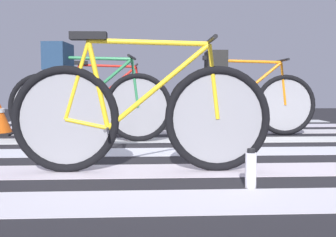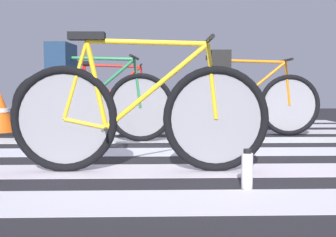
% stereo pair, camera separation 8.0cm
% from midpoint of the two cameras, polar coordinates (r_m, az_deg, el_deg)
% --- Properties ---
extents(ground, '(18.00, 14.00, 0.02)m').
position_cam_midpoint_polar(ground, '(3.45, 6.02, -5.22)').
color(ground, black).
extents(crosswalk_markings, '(5.49, 6.53, 0.00)m').
position_cam_midpoint_polar(crosswalk_markings, '(3.54, 5.54, -4.76)').
color(crosswalk_markings, silver).
rests_on(crosswalk_markings, ground).
extents(bicycle_1_of_4, '(1.74, 0.52, 0.93)m').
position_cam_midpoint_polar(bicycle_1_of_4, '(2.68, -3.22, 0.50)').
color(bicycle_1_of_4, black).
rests_on(bicycle_1_of_4, ground).
extents(bicycle_2_of_4, '(1.73, 0.52, 0.93)m').
position_cam_midpoint_polar(bicycle_2_of_4, '(4.27, -10.29, 1.95)').
color(bicycle_2_of_4, black).
rests_on(bicycle_2_of_4, ground).
extents(cyclist_2_of_4, '(0.35, 0.43, 1.02)m').
position_cam_midpoint_polar(cyclist_2_of_4, '(4.35, -14.34, 5.59)').
color(cyclist_2_of_4, brown).
rests_on(cyclist_2_of_4, ground).
extents(bicycle_3_of_4, '(1.74, 0.52, 0.93)m').
position_cam_midpoint_polar(bicycle_3_of_4, '(4.76, 11.49, 2.20)').
color(bicycle_3_of_4, black).
rests_on(bicycle_3_of_4, ground).
extents(cyclist_3_of_4, '(0.32, 0.41, 0.98)m').
position_cam_midpoint_polar(cyclist_3_of_4, '(4.71, 7.82, 5.29)').
color(cyclist_3_of_4, brown).
rests_on(cyclist_3_of_4, ground).
extents(bicycle_4_of_4, '(1.73, 0.52, 0.93)m').
position_cam_midpoint_polar(bicycle_4_of_4, '(5.77, -8.02, 2.65)').
color(bicycle_4_of_4, black).
rests_on(bicycle_4_of_4, ground).
extents(water_bottle, '(0.06, 0.06, 0.23)m').
position_cam_midpoint_polar(water_bottle, '(2.33, 12.19, -7.15)').
color(water_bottle, white).
rests_on(water_bottle, ground).
extents(traffic_cone, '(0.46, 0.46, 0.52)m').
position_cam_midpoint_polar(traffic_cone, '(5.27, -22.43, 0.67)').
color(traffic_cone, black).
rests_on(traffic_cone, ground).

